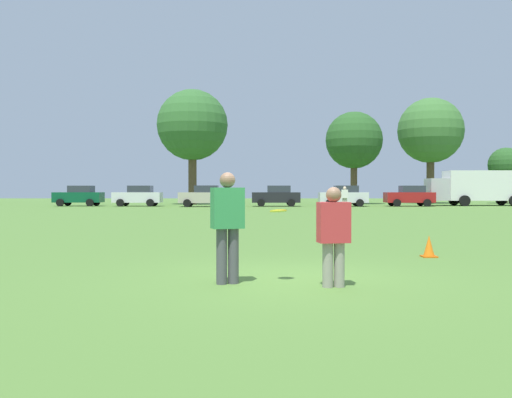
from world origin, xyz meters
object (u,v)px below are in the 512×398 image
player_thrower (227,221)px  player_defender (334,232)px  traffic_cone (429,247)px  parked_car_near_left (79,196)px  parked_car_near_right (344,196)px  parked_car_far_right (410,196)px  parked_car_mid_right (277,196)px  parked_car_center (204,196)px  parked_car_mid_left (138,196)px  bystander_sideline_watcher (345,197)px  box_truck (477,186)px  frisbee (278,211)px

player_thrower → player_defender: 1.65m
traffic_cone → parked_car_near_left: bearing=117.7°
parked_car_near_right → parked_car_far_right: (5.89, 0.43, 0.00)m
parked_car_mid_right → player_defender: bearing=-90.5°
parked_car_center → parked_car_mid_left: bearing=166.1°
parked_car_mid_left → bystander_sideline_watcher: 19.10m
player_defender → player_thrower: bearing=169.9°
parked_car_near_left → parked_car_near_right: (23.46, -0.83, 0.00)m
parked_car_near_left → bystander_sideline_watcher: 24.14m
player_defender → box_truck: bearing=66.5°
player_thrower → player_defender: bearing=-10.1°
parked_car_near_left → player_thrower: bearing=-69.3°
parked_car_mid_left → parked_car_mid_right: size_ratio=1.00×
traffic_cone → parked_car_center: parked_car_center is taller
traffic_cone → parked_car_far_right: bearing=75.7°
bystander_sideline_watcher → box_truck: bearing=37.9°
parked_car_near_left → parked_car_mid_left: (5.37, -0.43, 0.00)m
player_thrower → parked_car_mid_right: size_ratio=0.42×
parked_car_near_left → parked_car_far_right: size_ratio=1.00×
parked_car_center → box_truck: (24.49, 3.19, 0.83)m
parked_car_mid_left → parked_car_far_right: 23.98m
parked_car_mid_right → box_truck: bearing=5.9°
player_defender → parked_car_near_right: 41.22m
parked_car_center → parked_car_near_right: bearing=5.1°
parked_car_center → parked_car_near_right: size_ratio=1.00×
parked_car_near_left → box_truck: box_truck is taller
player_thrower → frisbee: size_ratio=6.41×
parked_car_mid_left → bystander_sideline_watcher: (16.90, -8.89, 0.04)m
box_truck → traffic_cone: bearing=-112.3°
player_defender → parked_car_near_left: bearing=112.5°
frisbee → parked_car_near_right: size_ratio=0.06×
parked_car_center → box_truck: 24.71m
parked_car_mid_right → bystander_sideline_watcher: bearing=-61.7°
parked_car_mid_right → player_thrower: bearing=-92.8°
player_thrower → parked_car_near_left: bearing=110.7°
player_defender → parked_car_near_left: size_ratio=0.36×
player_thrower → traffic_cone: bearing=39.8°
frisbee → parked_car_far_right: size_ratio=0.06×
bystander_sideline_watcher → parked_car_far_right: bearing=51.6°
parked_car_near_left → bystander_sideline_watcher: bearing=-22.7°
parked_car_near_right → bystander_sideline_watcher: size_ratio=2.48×
frisbee → parked_car_far_right: 42.74m
parked_car_near_right → player_defender: bearing=-98.7°
parked_car_near_right → bystander_sideline_watcher: (-1.19, -8.49, 0.04)m
parked_car_mid_left → bystander_sideline_watcher: parked_car_mid_left is taller
player_thrower → traffic_cone: size_ratio=3.64×
parked_car_mid_left → parked_car_center: same height
player_thrower → parked_car_mid_right: (1.98, 40.67, -0.06)m
player_thrower → parked_car_mid_left: 42.12m
player_thrower → parked_car_mid_right: bearing=87.2°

